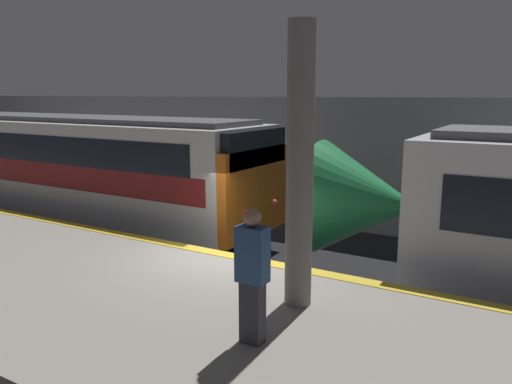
{
  "coord_description": "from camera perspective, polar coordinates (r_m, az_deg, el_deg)",
  "views": [
    {
      "loc": [
        5.21,
        -7.83,
        4.22
      ],
      "look_at": [
        -0.03,
        1.03,
        2.19
      ],
      "focal_mm": 35.0,
      "sensor_mm": 36.0,
      "label": 1
    }
  ],
  "objects": [
    {
      "name": "support_pillar_near",
      "position": [
        7.1,
        5.03,
        2.66
      ],
      "size": [
        0.39,
        0.39,
        4.06
      ],
      "color": "slate",
      "rests_on": "platform"
    },
    {
      "name": "train_boxy",
      "position": [
        16.98,
        -20.96,
        2.35
      ],
      "size": [
        14.4,
        3.05,
        3.56
      ],
      "color": "black",
      "rests_on": "ground"
    },
    {
      "name": "ground_plane",
      "position": [
        10.31,
        -2.83,
        -13.02
      ],
      "size": [
        120.0,
        120.0,
        0.0
      ],
      "primitive_type": "plane",
      "color": "black"
    },
    {
      "name": "platform",
      "position": [
        8.32,
        -12.62,
        -15.15
      ],
      "size": [
        40.0,
        4.94,
        1.15
      ],
      "color": "gray",
      "rests_on": "ground"
    },
    {
      "name": "station_rear_barrier",
      "position": [
        15.68,
        10.94,
        3.06
      ],
      "size": [
        50.0,
        0.15,
        4.13
      ],
      "color": "gray",
      "rests_on": "ground"
    },
    {
      "name": "person_walking",
      "position": [
        6.2,
        -0.41,
        -9.21
      ],
      "size": [
        0.38,
        0.24,
        1.73
      ],
      "color": "#2D2D38",
      "rests_on": "platform"
    }
  ]
}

